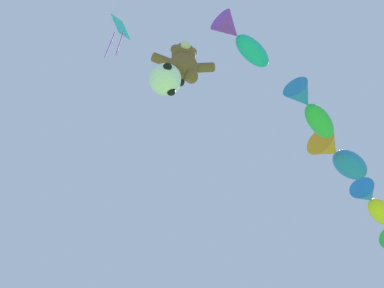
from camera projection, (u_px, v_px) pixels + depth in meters
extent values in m
ellipsoid|color=brown|center=(183.00, 67.00, 10.92)|extent=(0.77, 0.66, 0.94)
sphere|color=brown|center=(184.00, 55.00, 11.47)|extent=(0.65, 0.65, 0.65)
sphere|color=beige|center=(185.00, 46.00, 11.27)|extent=(0.27, 0.27, 0.27)
sphere|color=brown|center=(175.00, 49.00, 11.65)|extent=(0.27, 0.27, 0.27)
cylinder|color=brown|center=(162.00, 60.00, 10.98)|extent=(0.56, 0.25, 0.44)
sphere|color=brown|center=(174.00, 74.00, 10.53)|extent=(0.35, 0.35, 0.35)
sphere|color=brown|center=(192.00, 52.00, 11.70)|extent=(0.27, 0.27, 0.27)
cylinder|color=brown|center=(205.00, 68.00, 11.11)|extent=(0.56, 0.25, 0.44)
sphere|color=brown|center=(191.00, 77.00, 10.58)|extent=(0.35, 0.35, 0.35)
sphere|color=white|center=(165.00, 79.00, 10.08)|extent=(0.77, 0.77, 0.77)
sphere|color=black|center=(180.00, 82.00, 10.12)|extent=(0.22, 0.22, 0.22)
sphere|color=black|center=(161.00, 83.00, 10.41)|extent=(0.22, 0.22, 0.22)
sphere|color=black|center=(167.00, 67.00, 9.83)|extent=(0.22, 0.22, 0.22)
sphere|color=black|center=(171.00, 91.00, 9.94)|extent=(0.22, 0.22, 0.22)
ellipsoid|color=#19ADB2|center=(252.00, 51.00, 12.00)|extent=(1.36, 1.18, 0.49)
cone|color=purple|center=(229.00, 28.00, 11.59)|extent=(0.97, 0.98, 0.72)
sphere|color=black|center=(261.00, 58.00, 12.27)|extent=(0.13, 0.13, 0.13)
ellipsoid|color=green|center=(319.00, 121.00, 12.46)|extent=(1.43, 1.37, 0.52)
cone|color=blue|center=(302.00, 96.00, 11.96)|extent=(1.08, 1.08, 0.77)
sphere|color=black|center=(325.00, 128.00, 12.78)|extent=(0.14, 0.14, 0.14)
ellipsoid|color=blue|center=(350.00, 165.00, 14.19)|extent=(1.70, 1.47, 0.72)
cone|color=orange|center=(328.00, 147.00, 13.75)|extent=(1.23, 1.32, 1.06)
sphere|color=black|center=(357.00, 168.00, 14.53)|extent=(0.19, 0.19, 0.19)
ellipsoid|color=yellow|center=(380.00, 212.00, 15.76)|extent=(1.61, 1.51, 0.62)
cone|color=blue|center=(367.00, 194.00, 15.22)|extent=(1.21, 1.22, 0.91)
sphere|color=black|center=(384.00, 216.00, 16.11)|extent=(0.16, 0.16, 0.16)
cube|color=#19ADB2|center=(121.00, 27.00, 14.38)|extent=(0.73, 0.80, 1.07)
cylinder|color=purple|center=(110.00, 44.00, 13.25)|extent=(0.03, 0.14, 2.13)
cylinder|color=purple|center=(120.00, 42.00, 13.44)|extent=(0.03, 0.08, 1.71)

